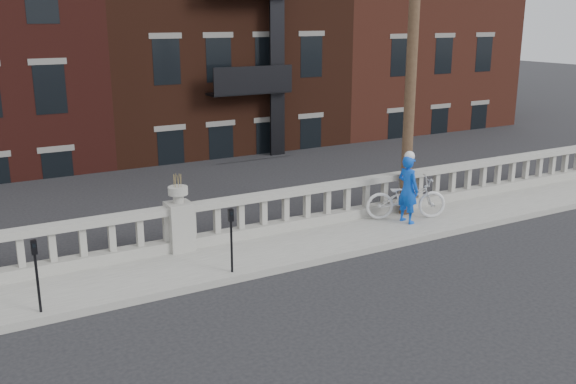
% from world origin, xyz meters
% --- Properties ---
extents(ground, '(120.00, 120.00, 0.00)m').
position_xyz_m(ground, '(0.00, 0.00, 0.00)').
color(ground, black).
rests_on(ground, ground).
extents(sidewalk, '(32.00, 2.20, 0.15)m').
position_xyz_m(sidewalk, '(0.00, 3.00, 0.07)').
color(sidewalk, gray).
rests_on(sidewalk, ground).
extents(balustrade, '(28.00, 0.34, 1.03)m').
position_xyz_m(balustrade, '(0.00, 3.95, 0.64)').
color(balustrade, gray).
rests_on(balustrade, sidewalk).
extents(planter_pedestal, '(0.55, 0.55, 1.76)m').
position_xyz_m(planter_pedestal, '(0.00, 3.95, 0.83)').
color(planter_pedestal, gray).
rests_on(planter_pedestal, sidewalk).
extents(lower_level, '(80.00, 44.00, 20.80)m').
position_xyz_m(lower_level, '(0.56, 23.04, 2.63)').
color(lower_level, '#605E59').
rests_on(lower_level, ground).
extents(utility_pole, '(1.60, 0.28, 10.00)m').
position_xyz_m(utility_pole, '(6.20, 3.60, 5.24)').
color(utility_pole, '#422D1E').
rests_on(utility_pole, sidewalk).
extents(parking_meter_b, '(0.10, 0.09, 1.36)m').
position_xyz_m(parking_meter_b, '(-3.31, 2.15, 1.00)').
color(parking_meter_b, black).
rests_on(parking_meter_b, sidewalk).
extents(parking_meter_c, '(0.10, 0.09, 1.36)m').
position_xyz_m(parking_meter_c, '(0.45, 2.15, 1.00)').
color(parking_meter_c, black).
rests_on(parking_meter_c, sidewalk).
extents(bicycle, '(2.23, 1.51, 1.11)m').
position_xyz_m(bicycle, '(5.93, 3.24, 0.70)').
color(bicycle, silver).
rests_on(bicycle, sidewalk).
extents(cyclist, '(0.49, 0.68, 1.75)m').
position_xyz_m(cyclist, '(5.75, 2.97, 1.03)').
color(cyclist, blue).
rests_on(cyclist, sidewalk).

